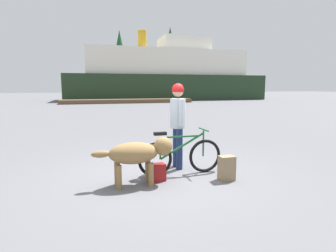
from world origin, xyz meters
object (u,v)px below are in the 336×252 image
at_px(backpack, 227,168).
at_px(ferry_boat, 166,76).
at_px(dog, 138,154).
at_px(person_cyclist, 178,117).
at_px(bicycle, 180,156).
at_px(handbag_pannier, 156,173).

bearing_deg(backpack, ferry_boat, 76.15).
bearing_deg(dog, person_cyclist, 39.20).
bearing_deg(backpack, bicycle, 142.56).
bearing_deg(person_cyclist, backpack, -58.03).
bearing_deg(ferry_boat, backpack, -103.85).
bearing_deg(person_cyclist, dog, -140.80).
xyz_separation_m(dog, ferry_boat, (9.38, 31.31, 2.53)).
bearing_deg(handbag_pannier, person_cyclist, 47.72).
distance_m(person_cyclist, backpack, 1.46).
relative_size(dog, backpack, 3.10).
xyz_separation_m(person_cyclist, handbag_pannier, (-0.64, -0.70, -0.92)).
relative_size(person_cyclist, handbag_pannier, 5.56).
relative_size(person_cyclist, backpack, 3.93).
bearing_deg(dog, ferry_boat, 73.33).
height_order(dog, handbag_pannier, dog).
distance_m(bicycle, person_cyclist, 0.85).
relative_size(dog, ferry_boat, 0.06).
xyz_separation_m(bicycle, dog, (-0.88, -0.35, 0.20)).
distance_m(backpack, ferry_boat, 32.58).
distance_m(person_cyclist, handbag_pannier, 1.32).
xyz_separation_m(backpack, ferry_boat, (7.77, 31.51, 2.87)).
height_order(person_cyclist, ferry_boat, ferry_boat).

